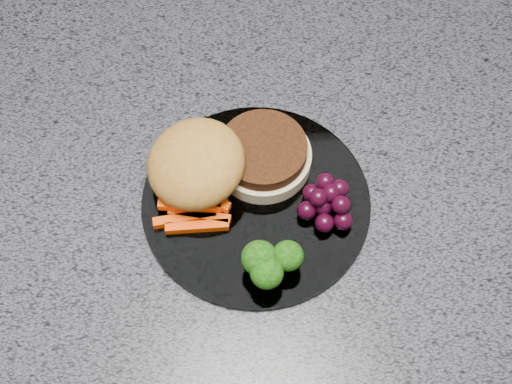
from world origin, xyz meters
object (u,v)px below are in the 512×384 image
at_px(plate, 256,202).
at_px(grape_bunch, 328,201).
at_px(burger, 220,163).
at_px(island_cabinet, 190,310).

distance_m(plate, grape_bunch, 0.08).
relative_size(burger, grape_bunch, 3.45).
relative_size(plate, grape_bunch, 4.05).
bearing_deg(island_cabinet, plate, -20.98).
bearing_deg(island_cabinet, grape_bunch, -16.32).
distance_m(island_cabinet, plate, 0.49).
bearing_deg(island_cabinet, burger, -5.77).
height_order(island_cabinet, grape_bunch, grape_bunch).
xyz_separation_m(island_cabinet, plate, (0.11, -0.04, 0.47)).
distance_m(burger, grape_bunch, 0.13).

